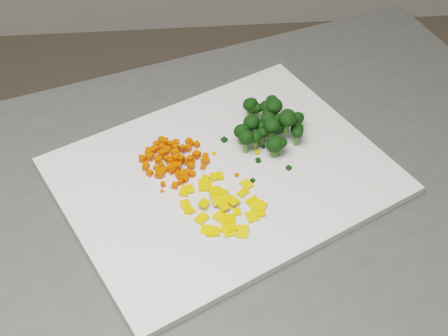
{
  "coord_description": "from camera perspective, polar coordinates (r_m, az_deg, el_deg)",
  "views": [
    {
      "loc": [
        0.14,
        -0.51,
        1.58
      ],
      "look_at": [
        0.19,
        0.15,
        0.92
      ],
      "focal_mm": 50.0,
      "sensor_mm": 36.0,
      "label": 1
    }
  ],
  "objects": [
    {
      "name": "carrot_cube_44",
      "position": [
        0.94,
        -6.03,
        -0.46
      ],
      "size": [
        0.01,
        0.01,
        0.01
      ],
      "primitive_type": "cube",
      "rotation": [
        0.0,
        0.0,
        1.18
      ],
      "color": "#DA3A02",
      "rests_on": "carrot_pile"
    },
    {
      "name": "carrot_cube_76",
      "position": [
        0.97,
        -5.81,
        1.34
      ],
      "size": [
        0.01,
        0.01,
        0.01
      ],
      "primitive_type": "cube",
      "rotation": [
        0.0,
        0.0,
        0.01
      ],
      "color": "#DA3A02",
      "rests_on": "carrot_pile"
    },
    {
      "name": "stray_bit_3",
      "position": [
        0.99,
        0.02,
        2.61
      ],
      "size": [
        0.01,
        0.01,
        0.01
      ],
      "primitive_type": "cube",
      "rotation": [
        0.0,
        0.0,
        0.66
      ],
      "color": "black",
      "rests_on": "cutting_board"
    },
    {
      "name": "broccoli_floret_0",
      "position": [
        0.99,
        6.64,
        3.25
      ],
      "size": [
        0.03,
        0.03,
        0.03
      ],
      "primitive_type": null,
      "color": "black",
      "rests_on": "broccoli_pile"
    },
    {
      "name": "pepper_chunk_1",
      "position": [
        0.89,
        2.94,
        -3.61
      ],
      "size": [
        0.02,
        0.02,
        0.01
      ],
      "primitive_type": "cube",
      "rotation": [
        -0.04,
        -0.08,
        1.75
      ],
      "color": "#EEAB0C",
      "rests_on": "pepper_pile"
    },
    {
      "name": "carrot_cube_12",
      "position": [
        0.95,
        -4.25,
        0.66
      ],
      "size": [
        0.01,
        0.01,
        0.01
      ],
      "primitive_type": "cube",
      "rotation": [
        0.0,
        0.0,
        2.25
      ],
      "color": "#DA3A02",
      "rests_on": "carrot_pile"
    },
    {
      "name": "pepper_chunk_15",
      "position": [
        0.88,
        2.58,
        -4.46
      ],
      "size": [
        0.02,
        0.02,
        0.01
      ],
      "primitive_type": "cube",
      "rotation": [
        0.1,
        0.08,
        0.27
      ],
      "color": "#EEAB0C",
      "rests_on": "pepper_pile"
    },
    {
      "name": "carrot_cube_42",
      "position": [
        0.94,
        -1.94,
        0.08
      ],
      "size": [
        0.01,
        0.01,
        0.01
      ],
      "primitive_type": "cube",
      "rotation": [
        0.0,
        0.0,
        2.69
      ],
      "color": "#DA3A02",
      "rests_on": "carrot_pile"
    },
    {
      "name": "carrot_cube_27",
      "position": [
        0.93,
        -4.19,
        0.21
      ],
      "size": [
        0.01,
        0.01,
        0.01
      ],
      "primitive_type": "cube",
      "rotation": [
        0.0,
        0.0,
        2.91
      ],
      "color": "#DA3A02",
      "rests_on": "carrot_pile"
    },
    {
      "name": "carrot_cube_18",
      "position": [
        0.94,
        -3.99,
        0.86
      ],
      "size": [
        0.01,
        0.01,
        0.01
      ],
      "primitive_type": "cube",
      "rotation": [
        0.0,
        0.0,
        2.54
      ],
      "color": "#DA3A02",
      "rests_on": "carrot_pile"
    },
    {
      "name": "carrot_cube_19",
      "position": [
        0.95,
        -4.94,
        0.67
      ],
      "size": [
        0.01,
        0.01,
        0.01
      ],
      "primitive_type": "cube",
      "rotation": [
        0.0,
        0.0,
        1.43
      ],
      "color": "#DA3A02",
      "rests_on": "carrot_pile"
    },
    {
      "name": "carrot_cube_71",
      "position": [
        0.97,
        -5.15,
        1.68
      ],
      "size": [
        0.01,
        0.01,
        0.01
      ],
      "primitive_type": "cube",
      "rotation": [
        0.0,
        0.0,
        2.86
      ],
      "color": "#DA3A02",
      "rests_on": "carrot_pile"
    },
    {
      "name": "pepper_chunk_4",
      "position": [
        0.92,
        2.09,
        -1.51
      ],
      "size": [
        0.02,
        0.02,
        0.01
      ],
      "primitive_type": "cube",
      "rotation": [
        0.12,
        -0.04,
        0.62
      ],
      "color": "#EEAB0C",
      "rests_on": "pepper_pile"
    },
    {
      "name": "carrot_cube_72",
      "position": [
        0.93,
        -3.48,
        -0.45
      ],
      "size": [
        0.01,
        0.01,
        0.01
      ],
      "primitive_type": "cube",
      "rotation": [
        0.0,
        0.0,
        1.63
      ],
      "color": "#DA3A02",
      "rests_on": "carrot_pile"
    },
    {
      "name": "broccoli_floret_26",
      "position": [
        0.97,
        5.73,
        4.17
      ],
      "size": [
        0.04,
        0.04,
        0.04
      ],
      "primitive_type": null,
      "color": "black",
      "rests_on": "broccoli_pile"
    },
    {
      "name": "carrot_cube_22",
      "position": [
        0.98,
        -4.47,
        2.08
      ],
      "size": [
        0.01,
        0.01,
        0.01
      ],
      "primitive_type": "cube",
      "rotation": [
        0.0,
        0.0,
        0.12
      ],
      "color": "#DA3A02",
      "rests_on": "carrot_pile"
    },
    {
      "name": "carrot_cube_59",
      "position": [
        0.94,
        -3.02,
        0.17
      ],
      "size": [
        0.01,
        0.01,
        0.01
      ],
      "primitive_type": "cube",
      "rotation": [
        0.0,
        0.0,
        0.95
      ],
      "color": "#DA3A02",
      "rests_on": "carrot_pile"
    },
    {
      "name": "broccoli_floret_14",
      "position": [
        1.02,
        3.03,
        5.15
      ],
      "size": [
        0.02,
        0.02,
        0.03
      ],
      "primitive_type": null,
      "color": "black",
      "rests_on": "broccoli_pile"
    },
    {
      "name": "carrot_cube_8",
      "position": [
        0.98,
        -2.99,
        2.26
      ],
      "size": [
        0.01,
        0.01,
        0.01
      ],
      "primitive_type": "cube",
      "rotation": [
        0.0,
        0.0,
        2.17
      ],
      "color": "#DA3A02",
      "rests_on": "carrot_pile"
    },
    {
      "name": "carrot_cube_26",
      "position": [
        0.94,
        -4.92,
        0.68
      ],
      "size": [
        0.01,
        0.01,
        0.01
      ],
      "primitive_type": "cube",
      "rotation": [
        0.0,
        0.0,
        2.77
      ],
      "color": "#DA3A02",
      "rests_on": "carrot_pile"
    },
    {
      "name": "pepper_chunk_27",
      "position": [
        0.86,
        -1.53,
        -5.66
      ],
      "size": [
        0.02,
        0.02,
        0.01
      ],
      "primitive_type": "cube",
      "rotation": [
        -0.14,
        0.13,
        2.85
      ],
      "color": "#EEAB0C",
      "rests_on": "pepper_pile"
    },
    {
      "name": "carrot_cube_56",
      "position": [
        0.92,
        -4.52,
        -1.61
      ],
      "size": [
        0.01,
        0.01,
        0.01
      ],
      "primitive_type": "cube",
      "rotation": [
        0.0,
        0.0,
        2.79
      ],
      "color": "#DA3A02",
      "rests_on": "carrot_pile"
    },
    {
      "name": "carrot_cube_55",
      "position": [
        0.96,
        -3.78,
        1.86
      ],
      "size": [
        0.01,
        0.01,
        0.01
      ],
      "primitive_type": "cube",
      "rotation": [
        0.0,
        0.0,
        2.1
      ],
      "color": "#DA3A02",
      "rests_on": "carrot_pile"
    },
    {
      "name": "broccoli_floret_15",
      "position": [
        0.97,
        4.35,
        3.6
      ],
      "size": [
        0.04,
        0.04,
        0.03
      ],
      "primitive_type": null,
      "color": "black",
      "rests_on": "broccoli_pile"
    },
    {
      "name": "pepper_chunk_8",
      "position": [
        0.86,
        0.65,
        -5.48
      ],
      "size": [
        0.02,
        0.02,
        0.01
      ],
      "primitive_type": "cube",
      "rotation": [
        -0.08,
        0.08,
        0.39
      ],
      "color": "#EEAB0C",
      "rests_on": "pepper_pile"
    },
    {
      "name": "pepper_chunk_32",
      "position": [
        0.9,
        -0.11,
        -2.41
      ],
      "size": [
        0.02,
        0.02,
        0.01
      ],
      "primitive_type": "cube",
      "rotation": [
        -0.0,
        0.07,
        1.25
      ],
      "color": "#EEAB0C",
      "rests_on": "pepper_pile"
    },
    {
      "name": "carrot_cube_48",
      "position": [
        0.95,
        -2.94,
        0.56
      ],
      "size": [
        0.01,
        0.01,
        0.01
      ],
      "primitive_type": "cube",
      "rotation": [
        0.0,
        0.0,
        0.59
      ],
      "color": "#DA3A02",
      "rests_on": "carrot_pile"
    },
    {
      "name": "broccoli_floret_1",
      "position": [
        0.98,
        4.75,
        3.67
      ],
      "size": [
        0.03,
        0.03,
        0.03
      ],
      "primitive_type": null,
      "color": "black",
      "rests_on": "broccoli_pile"
    },
    {
      "name": "carrot_cube_29",
      "position": [
        0.93,
        -3.0,
        -0.58
      ],
      "size": [
        0.01,
        0.01,
        0.01
      ],
      "primitive_type": "cube",
      "rotation": [
        0.0,
        0.0,
        2.88
      ],
      "color": "#DA3A02",
      "rests_on": "carrot_pile"
    },
    {
      "name": "broccoli_floret_2",
      "position": [
        1.02,
        3.85,
        5.22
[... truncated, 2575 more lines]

